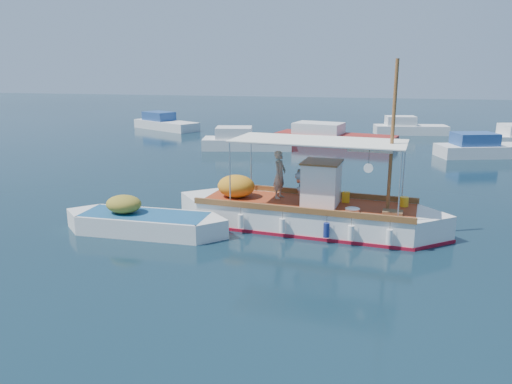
# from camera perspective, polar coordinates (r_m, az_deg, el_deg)

# --- Properties ---
(ground) EXTENTS (160.00, 160.00, 0.00)m
(ground) POSITION_cam_1_polar(r_m,az_deg,el_deg) (18.37, 4.60, -4.56)
(ground) COLOR black
(ground) RESTS_ON ground
(fishing_caique) EXTENTS (10.35, 3.66, 6.35)m
(fishing_caique) POSITION_cam_1_polar(r_m,az_deg,el_deg) (18.75, 5.60, -2.39)
(fishing_caique) COLOR white
(fishing_caique) RESTS_ON ground
(dinghy) EXTENTS (6.35, 1.81, 1.55)m
(dinghy) POSITION_cam_1_polar(r_m,az_deg,el_deg) (18.61, -12.75, -3.57)
(dinghy) COLOR white
(dinghy) RESTS_ON ground
(bg_boat_nw) EXTENTS (6.71, 3.59, 1.80)m
(bg_boat_nw) POSITION_cam_1_polar(r_m,az_deg,el_deg) (36.40, -1.34, 5.70)
(bg_boat_nw) COLOR silver
(bg_boat_nw) RESTS_ON ground
(bg_boat_n) EXTENTS (9.48, 4.77, 1.80)m
(bg_boat_n) POSITION_cam_1_polar(r_m,az_deg,el_deg) (39.12, 8.63, 6.14)
(bg_boat_n) COLOR maroon
(bg_boat_n) RESTS_ON ground
(bg_boat_ne) EXTENTS (6.98, 4.13, 1.80)m
(bg_boat_ne) POSITION_cam_1_polar(r_m,az_deg,el_deg) (36.62, 24.69, 4.45)
(bg_boat_ne) COLOR silver
(bg_boat_ne) RESTS_ON ground
(bg_boat_far_w) EXTENTS (7.36, 5.49, 1.80)m
(bg_boat_far_w) POSITION_cam_1_polar(r_m,az_deg,el_deg) (48.77, -10.40, 7.65)
(bg_boat_far_w) COLOR silver
(bg_boat_far_w) RESTS_ON ground
(bg_boat_far_n) EXTENTS (6.46, 3.01, 1.80)m
(bg_boat_far_n) POSITION_cam_1_polar(r_m,az_deg,el_deg) (46.30, 17.02, 6.93)
(bg_boat_far_n) COLOR silver
(bg_boat_far_n) RESTS_ON ground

